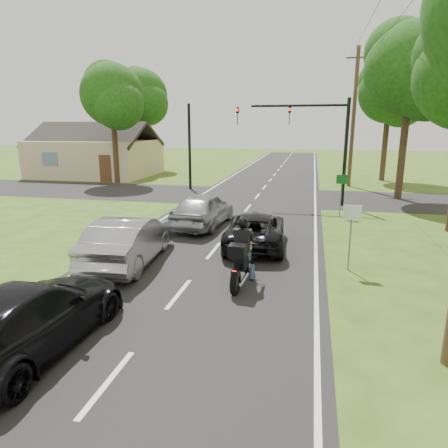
{
  "coord_description": "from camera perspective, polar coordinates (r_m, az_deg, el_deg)",
  "views": [
    {
      "loc": [
        3.4,
        -9.69,
        4.52
      ],
      "look_at": [
        0.61,
        3.0,
        1.3
      ],
      "focal_mm": 32.0,
      "sensor_mm": 36.0,
      "label": 1
    }
  ],
  "objects": [
    {
      "name": "dark_suv",
      "position": [
        15.3,
        4.54,
        -0.75
      ],
      "size": [
        2.5,
        4.8,
        1.29
      ],
      "primitive_type": "imported",
      "rotation": [
        0.0,
        0.0,
        3.22
      ],
      "color": "black",
      "rests_on": "road"
    },
    {
      "name": "traffic_signal",
      "position": [
        23.69,
        12.55,
        12.67
      ],
      "size": [
        6.38,
        0.44,
        6.0
      ],
      "color": "black",
      "rests_on": "ground"
    },
    {
      "name": "dark_car_behind",
      "position": [
        9.19,
        -26.23,
        -11.91
      ],
      "size": [
        2.19,
        5.09,
        1.46
      ],
      "primitive_type": "imported",
      "rotation": [
        0.0,
        0.0,
        3.11
      ],
      "color": "black",
      "rests_on": "road"
    },
    {
      "name": "house",
      "position": [
        38.98,
        -17.73,
        9.23
      ],
      "size": [
        10.2,
        8.0,
        4.84
      ],
      "color": "tan",
      "rests_on": "ground"
    },
    {
      "name": "silver_sedan",
      "position": [
        13.66,
        -13.39,
        -2.23
      ],
      "size": [
        2.1,
        4.98,
        1.6
      ],
      "primitive_type": "imported",
      "rotation": [
        0.0,
        0.0,
        3.23
      ],
      "color": "#A7A6AB",
      "rests_on": "road"
    },
    {
      "name": "sign_green",
      "position": [
        20.93,
        16.45,
        5.33
      ],
      "size": [
        0.55,
        0.07,
        2.12
      ],
      "color": "slate",
      "rests_on": "ground"
    },
    {
      "name": "ground",
      "position": [
        11.22,
        -6.45,
        -9.93
      ],
      "size": [
        140.0,
        140.0,
        0.0
      ],
      "primitive_type": "plane",
      "color": "#304914",
      "rests_on": "ground"
    },
    {
      "name": "tree_row_d",
      "position": [
        27.21,
        25.88,
        18.75
      ],
      "size": [
        5.76,
        5.58,
        10.45
      ],
      "color": "#332316",
      "rests_on": "ground"
    },
    {
      "name": "tree_left_near",
      "position": [
        33.2,
        -15.43,
        16.92
      ],
      "size": [
        5.12,
        4.96,
        9.22
      ],
      "color": "#332316",
      "rests_on": "ground"
    },
    {
      "name": "utility_pole_far",
      "position": [
        31.82,
        18.02,
        14.28
      ],
      "size": [
        1.6,
        0.28,
        10.0
      ],
      "color": "brown",
      "rests_on": "ground"
    },
    {
      "name": "silver_suv",
      "position": [
        18.22,
        -2.96,
        2.13
      ],
      "size": [
        2.21,
        4.77,
        1.58
      ],
      "primitive_type": "imported",
      "rotation": [
        0.0,
        0.0,
        3.07
      ],
      "color": "#999DA1",
      "rests_on": "road"
    },
    {
      "name": "tree_left_far",
      "position": [
        43.08,
        -11.53,
        17.14
      ],
      "size": [
        5.76,
        5.58,
        10.14
      ],
      "color": "#332316",
      "rests_on": "ground"
    },
    {
      "name": "signal_pole_far",
      "position": [
        29.04,
        -4.94,
        10.87
      ],
      "size": [
        0.2,
        0.2,
        6.0
      ],
      "primitive_type": "cylinder",
      "color": "black",
      "rests_on": "ground"
    },
    {
      "name": "sign_white",
      "position": [
        13.07,
        17.76,
        0.32
      ],
      "size": [
        0.55,
        0.07,
        2.12
      ],
      "color": "slate",
      "rests_on": "ground"
    },
    {
      "name": "motorcycle_rider",
      "position": [
        11.54,
        2.55,
        -4.96
      ],
      "size": [
        0.66,
        2.34,
        2.01
      ],
      "rotation": [
        0.0,
        0.0,
        -0.06
      ],
      "color": "black",
      "rests_on": "ground"
    },
    {
      "name": "road",
      "position": [
        20.49,
        2.53,
        1.18
      ],
      "size": [
        8.0,
        100.0,
        0.01
      ],
      "primitive_type": "cube",
      "color": "black",
      "rests_on": "ground"
    },
    {
      "name": "tree_row_e",
      "position": [
        36.06,
        23.08,
        16.54
      ],
      "size": [
        5.28,
        5.12,
        9.61
      ],
      "color": "#332316",
      "rests_on": "ground"
    },
    {
      "name": "cross_road",
      "position": [
        26.31,
        4.79,
        3.99
      ],
      "size": [
        60.0,
        7.0,
        0.01
      ],
      "primitive_type": "cube",
      "color": "black",
      "rests_on": "ground"
    }
  ]
}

